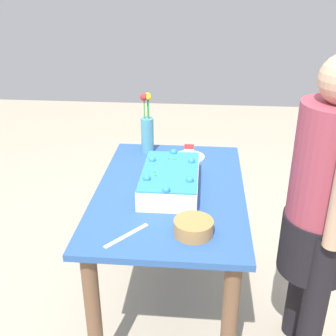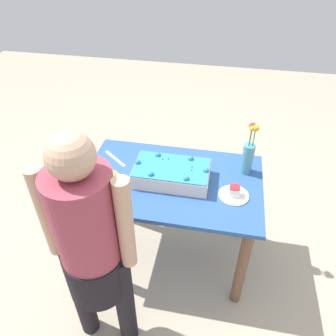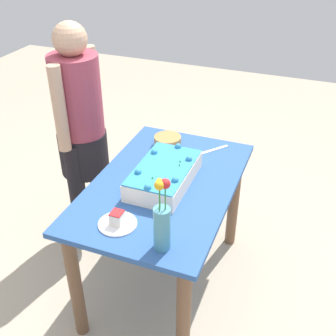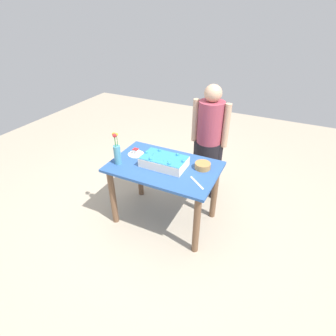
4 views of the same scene
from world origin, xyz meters
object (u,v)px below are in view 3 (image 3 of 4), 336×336
object	(u,v)px
fruit_bowl	(168,141)
sheet_cake	(164,174)
serving_plate_with_slice	(117,221)
flower_vase	(162,223)
cake_knife	(212,150)
person_standing	(81,125)

from	to	relation	value
fruit_bowl	sheet_cake	bearing A→B (deg)	18.54
serving_plate_with_slice	flower_vase	world-z (taller)	flower_vase
flower_vase	serving_plate_with_slice	bearing A→B (deg)	-104.89
cake_knife	flower_vase	world-z (taller)	flower_vase
serving_plate_with_slice	flower_vase	bearing A→B (deg)	75.11
cake_knife	fruit_bowl	world-z (taller)	fruit_bowl
fruit_bowl	person_standing	world-z (taller)	person_standing
cake_knife	sheet_cake	bearing A→B (deg)	19.91
cake_knife	person_standing	bearing A→B (deg)	-40.42
flower_vase	person_standing	size ratio (longest dim) A/B	0.24
serving_plate_with_slice	person_standing	bearing A→B (deg)	-138.56
sheet_cake	cake_knife	bearing A→B (deg)	161.11
cake_knife	person_standing	size ratio (longest dim) A/B	0.16
person_standing	flower_vase	bearing A→B (deg)	-41.14
flower_vase	person_standing	world-z (taller)	person_standing
fruit_bowl	person_standing	xyz separation A→B (m)	(0.12, -0.54, 0.07)
fruit_bowl	cake_knife	bearing A→B (deg)	98.38
flower_vase	person_standing	bearing A→B (deg)	-131.14
sheet_cake	person_standing	world-z (taller)	person_standing
cake_knife	flower_vase	bearing A→B (deg)	40.70
serving_plate_with_slice	cake_knife	xyz separation A→B (m)	(-0.83, 0.22, -0.02)
serving_plate_with_slice	cake_knife	distance (m)	0.86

